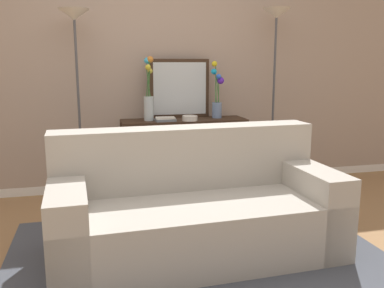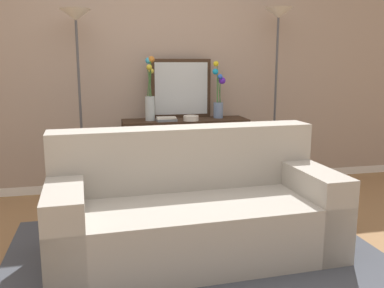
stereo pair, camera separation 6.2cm
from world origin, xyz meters
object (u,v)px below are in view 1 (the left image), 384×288
floor_lamp_left (76,53)px  fruit_bowl (190,118)px  book_stack (165,119)px  book_row_under_console (148,190)px  wall_mirror (180,89)px  couch (195,211)px  vase_tall_flowers (149,96)px  floor_lamp_right (275,49)px  vase_short_flowers (217,97)px  console_table (184,143)px

floor_lamp_left → fruit_bowl: (1.06, -0.10, -0.63)m
book_stack → book_row_under_console: book_stack is taller
fruit_bowl → wall_mirror: bearing=99.1°
couch → book_row_under_console: bearing=96.2°
book_stack → vase_tall_flowers: bearing=148.0°
floor_lamp_right → wall_mirror: (-0.98, 0.16, -0.41)m
couch → fruit_bowl: bearing=78.0°
vase_short_flowers → floor_lamp_left: bearing=-178.3°
floor_lamp_left → book_stack: 1.04m
floor_lamp_left → fruit_bowl: floor_lamp_left is taller
console_table → wall_mirror: bearing=93.4°
book_stack → book_row_under_console: (-0.17, 0.09, -0.74)m
couch → floor_lamp_right: bearing=48.4°
vase_tall_flowers → console_table: bearing=0.5°
couch → vase_short_flowers: 1.67m
vase_short_flowers → book_row_under_console: size_ratio=2.00×
book_row_under_console → console_table: bearing=0.0°
couch → console_table: (0.23, 1.37, 0.23)m
vase_tall_flowers → vase_short_flowers: vase_tall_flowers is taller
vase_tall_flowers → vase_short_flowers: 0.72m
couch → book_row_under_console: 1.40m
console_table → vase_tall_flowers: bearing=-179.5°
fruit_bowl → floor_lamp_right: bearing=6.3°
vase_short_flowers → book_stack: vase_short_flowers is taller
floor_lamp_right → console_table: bearing=179.3°
wall_mirror → fruit_bowl: 0.39m
couch → book_stack: (0.02, 1.28, 0.49)m
floor_lamp_right → book_row_under_console: bearing=179.5°
vase_tall_flowers → book_row_under_console: size_ratio=2.16×
wall_mirror → book_row_under_console: (-0.37, -0.15, -1.03)m
floor_lamp_left → book_row_under_console: (0.64, 0.01, -1.38)m
couch → wall_mirror: 1.72m
floor_lamp_left → book_stack: bearing=-5.8°
floor_lamp_right → floor_lamp_left: bearing=-180.0°
book_stack → floor_lamp_right: bearing=4.0°
floor_lamp_left → fruit_bowl: size_ratio=11.97×
vase_tall_flowers → book_row_under_console: vase_tall_flowers is taller
floor_lamp_right → fruit_bowl: bearing=-173.7°
floor_lamp_right → couch: bearing=-131.6°
wall_mirror → vase_tall_flowers: vase_tall_flowers is taller
vase_short_flowers → vase_tall_flowers: bearing=-177.3°
book_row_under_console → wall_mirror: bearing=22.2°
couch → book_stack: size_ratio=9.91×
console_table → book_row_under_console: console_table is taller
console_table → vase_short_flowers: size_ratio=2.18×
vase_tall_flowers → book_row_under_console: (-0.03, 0.00, -0.97)m
wall_mirror → floor_lamp_right: bearing=-9.5°
floor_lamp_right → vase_short_flowers: bearing=176.1°
couch → book_row_under_console: (-0.15, 1.37, -0.26)m
floor_lamp_right → book_stack: floor_lamp_right is taller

